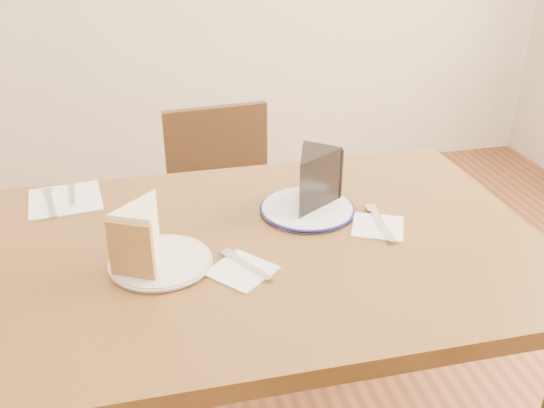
{
  "coord_description": "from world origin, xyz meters",
  "views": [
    {
      "loc": [
        -0.24,
        -1.09,
        1.42
      ],
      "look_at": [
        0.04,
        0.07,
        0.8
      ],
      "focal_mm": 40.0,
      "sensor_mm": 36.0,
      "label": 1
    }
  ],
  "objects": [
    {
      "name": "napkin_spare",
      "position": [
        -0.43,
        0.3,
        0.75
      ],
      "size": [
        0.18,
        0.18,
        0.0
      ],
      "primitive_type": "cube",
      "rotation": [
        0.0,
        0.0,
        0.11
      ],
      "color": "white",
      "rests_on": "table"
    },
    {
      "name": "fork_spare",
      "position": [
        -0.41,
        0.33,
        0.76
      ],
      "size": [
        0.02,
        0.14,
        0.0
      ],
      "primitive_type": "cube",
      "rotation": [
        0.0,
        0.0,
        0.07
      ],
      "color": "silver",
      "rests_on": "napkin_spare"
    },
    {
      "name": "knife_navy",
      "position": [
        0.27,
        0.01,
        0.76
      ],
      "size": [
        0.03,
        0.17,
        0.0
      ],
      "primitive_type": "cube",
      "rotation": [
        0.0,
        0.0,
        -0.08
      ],
      "color": "silver",
      "rests_on": "napkin_navy"
    },
    {
      "name": "plate_cream",
      "position": [
        -0.22,
        -0.04,
        0.76
      ],
      "size": [
        0.2,
        0.2,
        0.01
      ],
      "primitive_type": "cylinder",
      "color": "silver",
      "rests_on": "table"
    },
    {
      "name": "chair_far",
      "position": [
        0.02,
        0.63,
        0.45
      ],
      "size": [
        0.43,
        0.43,
        0.81
      ],
      "rotation": [
        0.0,
        0.0,
        3.23
      ],
      "color": "black",
      "rests_on": "ground"
    },
    {
      "name": "plate_navy",
      "position": [
        0.13,
        0.11,
        0.76
      ],
      "size": [
        0.21,
        0.21,
        0.01
      ],
      "primitive_type": "cylinder",
      "color": "white",
      "rests_on": "table"
    },
    {
      "name": "table",
      "position": [
        0.0,
        0.0,
        0.65
      ],
      "size": [
        1.2,
        0.8,
        0.75
      ],
      "color": "#482C13",
      "rests_on": "ground"
    },
    {
      "name": "napkin_navy",
      "position": [
        0.26,
        0.0,
        0.75
      ],
      "size": [
        0.15,
        0.15,
        0.0
      ],
      "primitive_type": "cube",
      "rotation": [
        0.0,
        0.0,
        -0.43
      ],
      "color": "white",
      "rests_on": "table"
    },
    {
      "name": "knife_spare",
      "position": [
        -0.46,
        0.28,
        0.76
      ],
      "size": [
        0.04,
        0.16,
        0.0
      ],
      "primitive_type": "cube",
      "rotation": [
        0.0,
        0.0,
        0.19
      ],
      "color": "silver",
      "rests_on": "napkin_spare"
    },
    {
      "name": "chocolate_cake",
      "position": [
        0.14,
        0.11,
        0.82
      ],
      "size": [
        0.16,
        0.17,
        0.12
      ],
      "primitive_type": null,
      "rotation": [
        0.0,
        0.0,
        2.47
      ],
      "color": "black",
      "rests_on": "plate_navy"
    },
    {
      "name": "napkin_cream",
      "position": [
        -0.07,
        -0.1,
        0.75
      ],
      "size": [
        0.16,
        0.16,
        0.0
      ],
      "primitive_type": "cube",
      "rotation": [
        0.0,
        0.0,
        0.7
      ],
      "color": "white",
      "rests_on": "table"
    },
    {
      "name": "carrot_cake",
      "position": [
        -0.24,
        -0.03,
        0.82
      ],
      "size": [
        0.13,
        0.15,
        0.11
      ],
      "primitive_type": null,
      "rotation": [
        0.0,
        0.0,
        -0.47
      ],
      "color": "white",
      "rests_on": "plate_cream"
    },
    {
      "name": "fork_cream",
      "position": [
        -0.05,
        -0.09,
        0.76
      ],
      "size": [
        0.08,
        0.13,
        0.0
      ],
      "primitive_type": "cube",
      "rotation": [
        0.0,
        0.0,
        0.53
      ],
      "color": "silver",
      "rests_on": "napkin_cream"
    }
  ]
}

